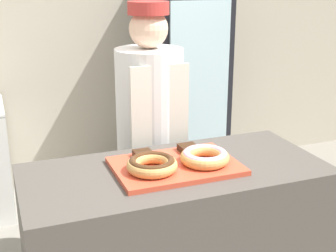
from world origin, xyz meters
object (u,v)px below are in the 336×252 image
(brownie_back_right, at_px, (188,148))
(beverage_fridge, at_px, (183,86))
(donut_chocolate_glaze, at_px, (152,164))
(brownie_back_left, at_px, (143,154))
(baker_person, at_px, (150,139))
(donut_light_glaze, at_px, (205,156))
(serving_tray, at_px, (176,166))

(brownie_back_right, xyz_separation_m, beverage_fridge, (0.65, 1.61, -0.09))
(donut_chocolate_glaze, distance_m, beverage_fridge, 2.00)
(brownie_back_left, distance_m, baker_person, 0.50)
(brownie_back_right, bearing_deg, brownie_back_left, 180.00)
(baker_person, bearing_deg, donut_chocolate_glaze, -108.18)
(donut_chocolate_glaze, xyz_separation_m, brownie_back_left, (0.01, 0.17, -0.02))
(donut_light_glaze, bearing_deg, serving_tray, 162.77)
(brownie_back_right, bearing_deg, serving_tray, -132.45)
(serving_tray, distance_m, beverage_fridge, 1.90)
(brownie_back_right, height_order, beverage_fridge, beverage_fridge)
(donut_light_glaze, height_order, brownie_back_left, donut_light_glaze)
(donut_chocolate_glaze, distance_m, brownie_back_right, 0.30)
(donut_chocolate_glaze, distance_m, brownie_back_left, 0.17)
(serving_tray, xyz_separation_m, donut_light_glaze, (0.13, -0.04, 0.05))
(donut_light_glaze, bearing_deg, donut_chocolate_glaze, 180.00)
(brownie_back_left, bearing_deg, serving_tray, -47.55)
(donut_light_glaze, xyz_separation_m, brownie_back_right, (-0.01, 0.17, -0.02))
(brownie_back_right, bearing_deg, baker_person, 95.80)
(donut_light_glaze, bearing_deg, baker_person, 95.39)
(serving_tray, bearing_deg, beverage_fridge, 66.11)
(donut_chocolate_glaze, bearing_deg, brownie_back_right, 34.28)
(donut_chocolate_glaze, height_order, baker_person, baker_person)
(donut_chocolate_glaze, height_order, beverage_fridge, beverage_fridge)
(serving_tray, height_order, donut_chocolate_glaze, donut_chocolate_glaze)
(serving_tray, xyz_separation_m, brownie_back_left, (-0.12, 0.13, 0.03))
(donut_light_glaze, relative_size, beverage_fridge, 0.13)
(donut_light_glaze, xyz_separation_m, brownie_back_left, (-0.25, 0.17, -0.02))
(beverage_fridge, bearing_deg, serving_tray, -113.89)
(serving_tray, bearing_deg, brownie_back_left, 132.45)
(donut_light_glaze, distance_m, brownie_back_right, 0.17)
(serving_tray, distance_m, donut_light_glaze, 0.14)
(donut_light_glaze, xyz_separation_m, baker_person, (-0.06, 0.62, -0.12))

